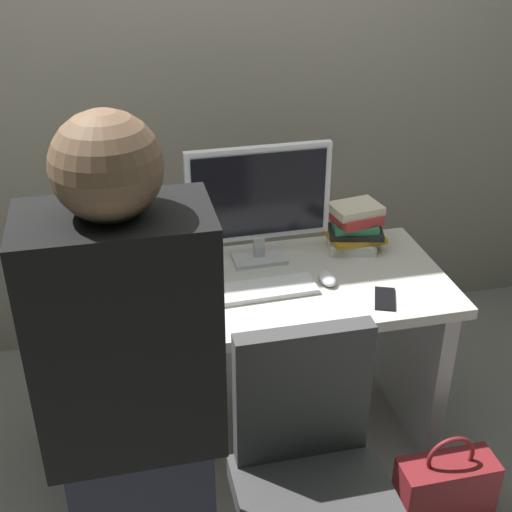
{
  "coord_description": "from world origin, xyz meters",
  "views": [
    {
      "loc": [
        -0.45,
        -2.05,
        2.01
      ],
      "look_at": [
        0.0,
        -0.05,
        0.87
      ],
      "focal_mm": 47.99,
      "sensor_mm": 36.0,
      "label": 1
    }
  ],
  "objects_px": {
    "desk": "(253,336)",
    "cup_by_monitor": "(128,272)",
    "person_at_desk": "(137,437)",
    "book_stack": "(354,227)",
    "keyboard": "(255,291)",
    "cup_near_keyboard": "(157,309)",
    "cell_phone": "(385,299)",
    "handbag": "(445,489)",
    "monitor": "(259,198)",
    "mouse": "(327,279)",
    "office_chair": "(312,502)"
  },
  "relations": [
    {
      "from": "desk",
      "to": "cup_by_monitor",
      "type": "height_order",
      "value": "cup_by_monitor"
    },
    {
      "from": "desk",
      "to": "person_at_desk",
      "type": "height_order",
      "value": "person_at_desk"
    },
    {
      "from": "person_at_desk",
      "to": "book_stack",
      "type": "bearing_deg",
      "value": 47.64
    },
    {
      "from": "keyboard",
      "to": "cup_near_keyboard",
      "type": "relative_size",
      "value": 4.59
    },
    {
      "from": "keyboard",
      "to": "cup_by_monitor",
      "type": "xyz_separation_m",
      "value": [
        -0.43,
        0.17,
        0.03
      ]
    },
    {
      "from": "person_at_desk",
      "to": "cell_phone",
      "type": "xyz_separation_m",
      "value": [
        0.89,
        0.61,
        -0.11
      ]
    },
    {
      "from": "cup_near_keyboard",
      "to": "cell_phone",
      "type": "xyz_separation_m",
      "value": [
        0.78,
        -0.04,
        -0.04
      ]
    },
    {
      "from": "book_stack",
      "to": "handbag",
      "type": "relative_size",
      "value": 0.62
    },
    {
      "from": "desk",
      "to": "cell_phone",
      "type": "bearing_deg",
      "value": -24.11
    },
    {
      "from": "handbag",
      "to": "cup_by_monitor",
      "type": "bearing_deg",
      "value": 146.35
    },
    {
      "from": "person_at_desk",
      "to": "monitor",
      "type": "bearing_deg",
      "value": 61.95
    },
    {
      "from": "desk",
      "to": "cup_by_monitor",
      "type": "relative_size",
      "value": 16.38
    },
    {
      "from": "cup_by_monitor",
      "to": "keyboard",
      "type": "bearing_deg",
      "value": -21.91
    },
    {
      "from": "cell_phone",
      "to": "handbag",
      "type": "xyz_separation_m",
      "value": [
        0.14,
        -0.35,
        -0.59
      ]
    },
    {
      "from": "keyboard",
      "to": "mouse",
      "type": "height_order",
      "value": "mouse"
    },
    {
      "from": "desk",
      "to": "cup_near_keyboard",
      "type": "distance_m",
      "value": 0.47
    },
    {
      "from": "book_stack",
      "to": "cell_phone",
      "type": "relative_size",
      "value": 1.63
    },
    {
      "from": "office_chair",
      "to": "keyboard",
      "type": "relative_size",
      "value": 2.19
    },
    {
      "from": "book_stack",
      "to": "keyboard",
      "type": "bearing_deg",
      "value": -151.05
    },
    {
      "from": "monitor",
      "to": "keyboard",
      "type": "bearing_deg",
      "value": -105.74
    },
    {
      "from": "monitor",
      "to": "keyboard",
      "type": "xyz_separation_m",
      "value": [
        -0.07,
        -0.24,
        -0.25
      ]
    },
    {
      "from": "desk",
      "to": "office_chair",
      "type": "bearing_deg",
      "value": -89.15
    },
    {
      "from": "cup_near_keyboard",
      "to": "handbag",
      "type": "relative_size",
      "value": 0.25
    },
    {
      "from": "mouse",
      "to": "book_stack",
      "type": "xyz_separation_m",
      "value": [
        0.18,
        0.24,
        0.07
      ]
    },
    {
      "from": "handbag",
      "to": "desk",
      "type": "bearing_deg",
      "value": 136.22
    },
    {
      "from": "keyboard",
      "to": "book_stack",
      "type": "relative_size",
      "value": 1.83
    },
    {
      "from": "office_chair",
      "to": "cup_by_monitor",
      "type": "height_order",
      "value": "office_chair"
    },
    {
      "from": "person_at_desk",
      "to": "handbag",
      "type": "relative_size",
      "value": 4.34
    },
    {
      "from": "desk",
      "to": "person_at_desk",
      "type": "distance_m",
      "value": 0.99
    },
    {
      "from": "cell_phone",
      "to": "cup_by_monitor",
      "type": "bearing_deg",
      "value": -178.42
    },
    {
      "from": "keyboard",
      "to": "person_at_desk",
      "type": "bearing_deg",
      "value": -123.42
    },
    {
      "from": "desk",
      "to": "cup_near_keyboard",
      "type": "height_order",
      "value": "cup_near_keyboard"
    },
    {
      "from": "person_at_desk",
      "to": "handbag",
      "type": "height_order",
      "value": "person_at_desk"
    },
    {
      "from": "book_stack",
      "to": "handbag",
      "type": "xyz_separation_m",
      "value": [
        0.11,
        -0.74,
        -0.68
      ]
    },
    {
      "from": "cup_near_keyboard",
      "to": "desk",
      "type": "bearing_deg",
      "value": 22.63
    },
    {
      "from": "monitor",
      "to": "cell_phone",
      "type": "bearing_deg",
      "value": -46.07
    },
    {
      "from": "office_chair",
      "to": "cell_phone",
      "type": "relative_size",
      "value": 6.53
    },
    {
      "from": "desk",
      "to": "book_stack",
      "type": "distance_m",
      "value": 0.58
    },
    {
      "from": "desk",
      "to": "mouse",
      "type": "relative_size",
      "value": 14.32
    },
    {
      "from": "monitor",
      "to": "mouse",
      "type": "relative_size",
      "value": 5.4
    },
    {
      "from": "desk",
      "to": "keyboard",
      "type": "xyz_separation_m",
      "value": [
        -0.0,
        -0.05,
        0.23
      ]
    },
    {
      "from": "keyboard",
      "to": "office_chair",
      "type": "bearing_deg",
      "value": -90.87
    },
    {
      "from": "keyboard",
      "to": "cup_near_keyboard",
      "type": "bearing_deg",
      "value": -166.49
    },
    {
      "from": "desk",
      "to": "handbag",
      "type": "distance_m",
      "value": 0.87
    },
    {
      "from": "cup_by_monitor",
      "to": "cup_near_keyboard",
      "type": "bearing_deg",
      "value": -74.01
    },
    {
      "from": "book_stack",
      "to": "cell_phone",
      "type": "bearing_deg",
      "value": -93.56
    },
    {
      "from": "monitor",
      "to": "cup_near_keyboard",
      "type": "relative_size",
      "value": 5.77
    },
    {
      "from": "office_chair",
      "to": "book_stack",
      "type": "height_order",
      "value": "office_chair"
    },
    {
      "from": "office_chair",
      "to": "cup_near_keyboard",
      "type": "xyz_separation_m",
      "value": [
        -0.37,
        0.59,
        0.34
      ]
    },
    {
      "from": "handbag",
      "to": "keyboard",
      "type": "bearing_deg",
      "value": 139.11
    }
  ]
}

